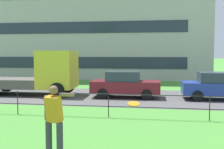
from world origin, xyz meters
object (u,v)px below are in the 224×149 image
(frisbee, at_px, (134,104))
(car_blue_far_left, at_px, (218,86))
(car_maroon_right, at_px, (125,84))
(apartment_building_background, at_px, (80,4))
(flatbed_truck_center, at_px, (35,75))
(person_thrower, at_px, (54,119))

(frisbee, distance_m, car_blue_far_left, 10.98)
(car_maroon_right, height_order, apartment_building_background, apartment_building_background)
(car_blue_far_left, distance_m, apartment_building_background, 23.36)
(frisbee, xyz_separation_m, flatbed_truck_center, (-7.01, 10.45, -0.27))
(person_thrower, xyz_separation_m, car_blue_far_left, (5.91, 9.79, -0.20))
(car_maroon_right, relative_size, car_blue_far_left, 1.00)
(car_maroon_right, bearing_deg, flatbed_truck_center, 178.14)
(frisbee, xyz_separation_m, car_maroon_right, (-1.31, 10.26, -0.71))
(frisbee, relative_size, car_blue_far_left, 0.08)
(flatbed_truck_center, height_order, car_blue_far_left, flatbed_truck_center)
(person_thrower, distance_m, car_blue_far_left, 11.43)
(car_maroon_right, distance_m, apartment_building_background, 20.93)
(car_maroon_right, bearing_deg, apartment_building_background, 113.14)
(flatbed_truck_center, relative_size, car_maroon_right, 1.84)
(person_thrower, relative_size, flatbed_truck_center, 0.24)
(car_blue_far_left, bearing_deg, car_maroon_right, 179.73)
(frisbee, xyz_separation_m, apartment_building_background, (-8.93, 28.08, 7.19))
(frisbee, bearing_deg, flatbed_truck_center, 123.87)
(frisbee, bearing_deg, person_thrower, 167.30)
(person_thrower, xyz_separation_m, frisbee, (1.99, -0.45, 0.51))
(flatbed_truck_center, bearing_deg, car_maroon_right, -1.86)
(person_thrower, relative_size, frisbee, 5.64)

